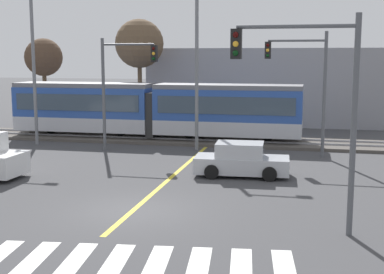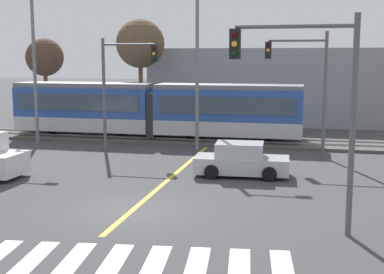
% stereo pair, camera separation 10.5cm
% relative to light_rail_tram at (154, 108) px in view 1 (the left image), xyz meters
% --- Properties ---
extents(ground_plane, '(200.00, 200.00, 0.00)m').
position_rel_light_rail_tram_xyz_m(ground_plane, '(3.75, -15.33, -2.05)').
color(ground_plane, '#3D3D3F').
extents(track_bed, '(120.00, 4.00, 0.18)m').
position_rel_light_rail_tram_xyz_m(track_bed, '(3.75, 0.01, -1.96)').
color(track_bed, '#4C4742').
rests_on(track_bed, ground).
extents(rail_near, '(120.00, 0.08, 0.10)m').
position_rel_light_rail_tram_xyz_m(rail_near, '(3.75, -0.71, -1.82)').
color(rail_near, '#939399').
rests_on(rail_near, track_bed).
extents(rail_far, '(120.00, 0.08, 0.10)m').
position_rel_light_rail_tram_xyz_m(rail_far, '(3.75, 0.73, -1.82)').
color(rail_far, '#939399').
rests_on(rail_far, track_bed).
extents(light_rail_tram, '(18.50, 2.64, 3.43)m').
position_rel_light_rail_tram_xyz_m(light_rail_tram, '(0.00, 0.00, 0.00)').
color(light_rail_tram, '#B7BAC1').
rests_on(light_rail_tram, track_bed).
extents(crosswalk_stripe_4, '(0.89, 2.85, 0.01)m').
position_rel_light_rail_tram_xyz_m(crosswalk_stripe_4, '(2.65, -20.26, -2.04)').
color(crosswalk_stripe_4, silver).
rests_on(crosswalk_stripe_4, ground).
extents(crosswalk_stripe_5, '(0.89, 2.85, 0.01)m').
position_rel_light_rail_tram_xyz_m(crosswalk_stripe_5, '(3.75, -20.13, -2.04)').
color(crosswalk_stripe_5, silver).
rests_on(crosswalk_stripe_5, ground).
extents(crosswalk_stripe_6, '(0.89, 2.85, 0.01)m').
position_rel_light_rail_tram_xyz_m(crosswalk_stripe_6, '(4.84, -20.00, -2.04)').
color(crosswalk_stripe_6, silver).
rests_on(crosswalk_stripe_6, ground).
extents(crosswalk_stripe_7, '(0.89, 2.85, 0.01)m').
position_rel_light_rail_tram_xyz_m(crosswalk_stripe_7, '(5.93, -19.87, -2.04)').
color(crosswalk_stripe_7, silver).
rests_on(crosswalk_stripe_7, ground).
extents(crosswalk_stripe_8, '(0.89, 2.85, 0.01)m').
position_rel_light_rail_tram_xyz_m(crosswalk_stripe_8, '(7.02, -19.73, -2.04)').
color(crosswalk_stripe_8, silver).
rests_on(crosswalk_stripe_8, ground).
extents(crosswalk_stripe_9, '(0.89, 2.85, 0.01)m').
position_rel_light_rail_tram_xyz_m(crosswalk_stripe_9, '(8.12, -19.60, -2.04)').
color(crosswalk_stripe_9, silver).
rests_on(crosswalk_stripe_9, ground).
extents(crosswalk_stripe_10, '(0.89, 2.85, 0.01)m').
position_rel_light_rail_tram_xyz_m(crosswalk_stripe_10, '(9.21, -19.47, -2.04)').
color(crosswalk_stripe_10, silver).
rests_on(crosswalk_stripe_10, ground).
extents(lane_centre_line, '(0.20, 16.13, 0.01)m').
position_rel_light_rail_tram_xyz_m(lane_centre_line, '(3.75, -10.06, -2.05)').
color(lane_centre_line, gold).
rests_on(lane_centre_line, ground).
extents(sedan_crossing, '(4.29, 2.09, 1.52)m').
position_rel_light_rail_tram_xyz_m(sedan_crossing, '(6.76, -9.06, -1.35)').
color(sedan_crossing, '#B7BABF').
rests_on(sedan_crossing, ground).
extents(traffic_light_far_left, '(3.25, 0.38, 6.32)m').
position_rel_light_rail_tram_xyz_m(traffic_light_far_left, '(-0.67, -4.23, 2.12)').
color(traffic_light_far_left, '#515459').
rests_on(traffic_light_far_left, ground).
extents(traffic_light_far_right, '(3.25, 0.38, 6.63)m').
position_rel_light_rail_tram_xyz_m(traffic_light_far_right, '(9.39, -3.60, 2.25)').
color(traffic_light_far_right, '#515459').
rests_on(traffic_light_far_right, ground).
extents(traffic_light_near_right, '(3.75, 0.38, 6.59)m').
position_rel_light_rail_tram_xyz_m(traffic_light_near_right, '(9.78, -16.37, 2.31)').
color(traffic_light_near_right, '#515459').
rests_on(traffic_light_near_right, ground).
extents(street_lamp_west, '(2.05, 0.28, 9.29)m').
position_rel_light_rail_tram_xyz_m(street_lamp_west, '(-6.38, -3.14, 3.16)').
color(street_lamp_west, slate).
rests_on(street_lamp_west, ground).
extents(street_lamp_centre, '(2.58, 0.28, 9.28)m').
position_rel_light_rail_tram_xyz_m(street_lamp_centre, '(3.63, -2.95, 3.23)').
color(street_lamp_centre, slate).
rests_on(street_lamp_centre, ground).
extents(bare_tree_far_west, '(2.89, 2.89, 6.68)m').
position_rel_light_rail_tram_xyz_m(bare_tree_far_west, '(-10.43, 5.44, 3.13)').
color(bare_tree_far_west, brown).
rests_on(bare_tree_far_west, ground).
extents(bare_tree_west, '(3.56, 3.56, 8.01)m').
position_rel_light_rail_tram_xyz_m(bare_tree_west, '(-2.67, 5.30, 4.14)').
color(bare_tree_west, brown).
rests_on(bare_tree_west, ground).
extents(building_backdrop_far, '(18.18, 6.00, 5.92)m').
position_rel_light_rail_tram_xyz_m(building_backdrop_far, '(6.12, 10.74, 0.91)').
color(building_backdrop_far, gray).
rests_on(building_backdrop_far, ground).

